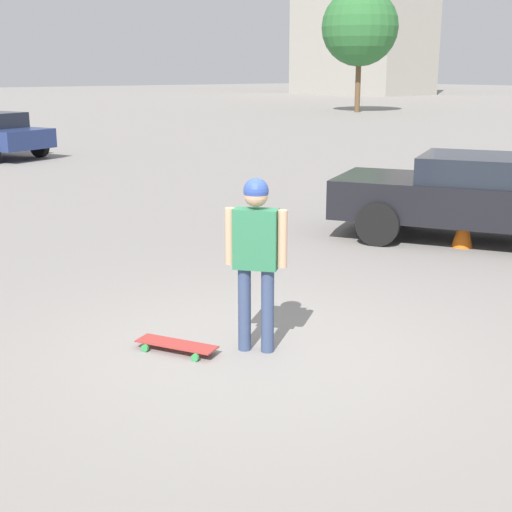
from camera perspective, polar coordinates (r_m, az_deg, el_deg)
ground_plane at (r=7.15m, az=0.00°, el=-7.55°), size 220.00×220.00×0.00m
person at (r=6.82m, az=0.00°, el=0.80°), size 0.49×0.42×1.73m
skateboard at (r=7.13m, az=-6.38°, el=-7.08°), size 0.85×0.60×0.09m
car_parked_near at (r=12.01m, az=17.44°, el=4.64°), size 4.82×3.84×1.39m
tree_distant at (r=48.15m, az=8.31°, el=17.66°), size 4.89×4.89×7.78m
traffic_cone at (r=11.62m, az=16.25°, el=2.23°), size 0.33×0.33×0.63m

